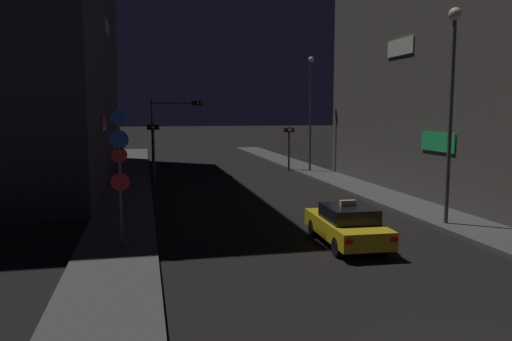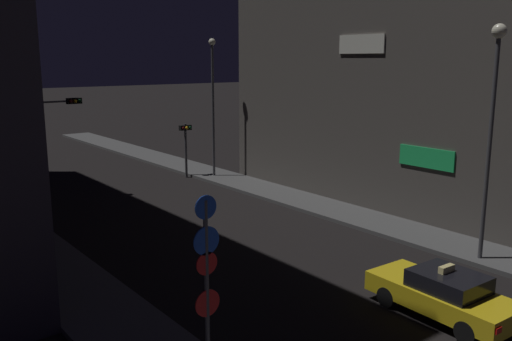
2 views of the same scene
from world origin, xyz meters
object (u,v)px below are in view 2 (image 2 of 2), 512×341
Objects in this scene: traffic_light_left_kerb at (34,162)px; street_lamp_far_block at (213,93)px; sign_pole_left at (207,281)px; traffic_light_right_kerb at (186,139)px; taxi at (443,294)px; traffic_light_overhead at (40,128)px; street_lamp_near_block at (493,106)px.

traffic_light_left_kerb is 12.34m from street_lamp_far_block.
street_lamp_far_block reaches higher than sign_pole_left.
sign_pole_left is at bearing -119.85° from traffic_light_right_kerb.
taxi is at bearing -100.97° from traffic_light_right_kerb.
traffic_light_right_kerb reaches higher than taxi.
traffic_light_overhead is at bearing 68.16° from traffic_light_left_kerb.
street_lamp_far_block is at bearing 12.39° from traffic_light_left_kerb.
taxi is 21.89m from traffic_light_overhead.
traffic_light_left_kerb is 1.12× the size of traffic_light_right_kerb.
traffic_light_overhead is at bearing 175.43° from street_lamp_far_block.
traffic_light_left_kerb is 0.85× the size of sign_pole_left.
traffic_light_right_kerb is 0.76× the size of sign_pole_left.
street_lamp_near_block is (0.86, -19.78, 3.37)m from traffic_light_right_kerb.
traffic_light_left_kerb reaches higher than taxi.
traffic_light_right_kerb is (9.09, 0.39, -1.45)m from traffic_light_overhead.
street_lamp_near_block is (9.95, -19.39, 1.92)m from traffic_light_overhead.
taxi is at bearing -105.12° from street_lamp_far_block.
taxi is 0.99× the size of sign_pole_left.
street_lamp_near_block is at bearing 4.01° from sign_pole_left.
taxi is 0.53× the size of street_lamp_near_block.
sign_pole_left is at bearing -175.99° from street_lamp_near_block.
street_lamp_far_block is at bearing 55.89° from sign_pole_left.
traffic_light_left_kerb is (-6.30, 17.66, 2.04)m from taxi.
sign_pole_left reaches higher than taxi.
street_lamp_near_block is (12.72, 0.89, 3.00)m from sign_pole_left.
sign_pole_left is at bearing -97.78° from traffic_light_overhead.
street_lamp_far_block is (10.40, -0.83, 1.47)m from traffic_light_overhead.
street_lamp_near_block reaches higher than sign_pole_left.
traffic_light_overhead is 10.54m from street_lamp_far_block.
street_lamp_near_block is at bearing -54.66° from traffic_light_left_kerb.
street_lamp_far_block is at bearing -4.57° from traffic_light_overhead.
street_lamp_near_block reaches higher than taxi.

